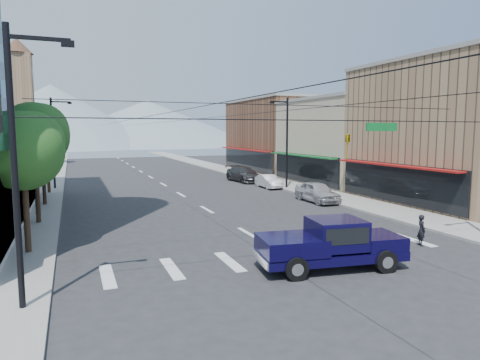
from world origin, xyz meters
The scene contains 21 objects.
ground centered at (0.00, 0.00, 0.00)m, with size 160.00×160.00×0.00m, color #28282B.
sidewalk_left centered at (-12.00, 40.00, 0.07)m, with size 4.00×120.00×0.15m, color gray.
sidewalk_right centered at (12.00, 40.00, 0.07)m, with size 4.00×120.00×0.15m, color gray.
shop_near centered at (20.00, 10.00, 5.50)m, with size 12.00×14.00×11.00m, color #8C6B4C.
shop_mid centered at (20.00, 24.00, 4.50)m, with size 12.00×14.00×9.00m, color tan.
shop_far centered at (20.00, 40.00, 5.00)m, with size 12.00×18.00×10.00m, color brown.
clock_tower centered at (-16.50, 62.00, 10.64)m, with size 4.80×4.80×20.40m.
mountain_left centered at (-15.00, 150.00, 11.00)m, with size 80.00×80.00×22.00m, color gray.
mountain_right centered at (20.00, 160.00, 9.00)m, with size 90.00×90.00×18.00m, color gray.
tree_near centered at (-11.07, 6.10, 4.99)m, with size 3.65×3.64×6.71m.
tree_midnear centered at (-11.07, 13.10, 5.59)m, with size 4.09×4.09×7.52m.
tree_midfar centered at (-11.07, 20.10, 4.99)m, with size 3.65×3.64×6.71m.
tree_far centered at (-11.07, 27.10, 5.59)m, with size 4.09×4.09×7.52m.
signal_rig centered at (0.19, -1.00, 4.64)m, with size 21.80×0.20×9.00m.
lamp_pole_nw centered at (-10.67, 30.00, 4.94)m, with size 2.00×0.25×9.00m.
lamp_pole_ne centered at (10.67, 22.00, 4.94)m, with size 2.00×0.25×9.00m.
pickup_truck centered at (0.84, -0.89, 1.10)m, with size 6.47×3.08×2.11m.
pedestrian centered at (7.17, 0.49, 0.79)m, with size 0.58×0.38×1.59m, color black.
parked_car_near centered at (9.40, 13.98, 0.83)m, with size 1.96×4.88×1.66m, color #BAB9BE.
parked_car_mid centered at (9.40, 23.25, 0.67)m, with size 1.43×4.09×1.35m, color silver.
parked_car_far centered at (9.13, 29.28, 0.86)m, with size 2.40×5.89×1.71m, color #313134.
Camera 1 is at (-9.13, -15.81, 5.78)m, focal length 32.00 mm.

